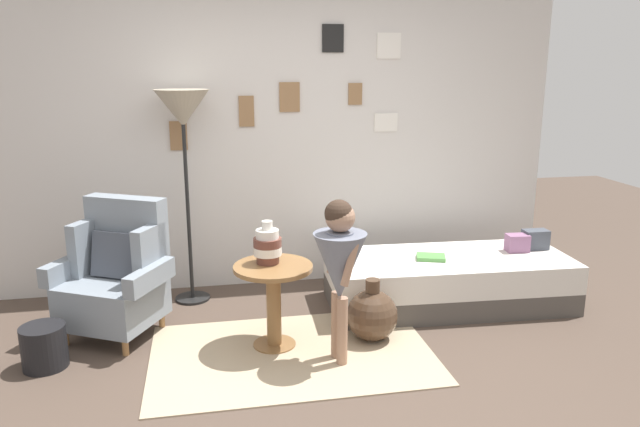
{
  "coord_description": "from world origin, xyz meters",
  "views": [
    {
      "loc": [
        -0.64,
        -3.14,
        1.9
      ],
      "look_at": [
        0.15,
        0.95,
        0.85
      ],
      "focal_mm": 33.82,
      "sensor_mm": 36.0,
      "label": 1
    }
  ],
  "objects": [
    {
      "name": "ground_plane",
      "position": [
        0.0,
        0.0,
        0.0
      ],
      "size": [
        12.0,
        12.0,
        0.0
      ],
      "primitive_type": "plane",
      "color": "#4C3D33"
    },
    {
      "name": "gallery_wall",
      "position": [
        0.0,
        1.95,
        1.3
      ],
      "size": [
        4.8,
        0.12,
        2.6
      ],
      "color": "silver",
      "rests_on": "ground"
    },
    {
      "name": "rug",
      "position": [
        -0.13,
        0.5,
        0.01
      ],
      "size": [
        1.86,
        1.2,
        0.01
      ],
      "primitive_type": "cube",
      "color": "tan",
      "rests_on": "ground"
    },
    {
      "name": "armchair",
      "position": [
        -1.29,
        1.08,
        0.44
      ],
      "size": [
        0.9,
        0.82,
        0.97
      ],
      "color": "#9E7042",
      "rests_on": "ground"
    },
    {
      "name": "daybed",
      "position": [
        1.23,
        1.13,
        0.2
      ],
      "size": [
        1.94,
        0.89,
        0.4
      ],
      "color": "#4C4742",
      "rests_on": "ground"
    },
    {
      "name": "pillow_head",
      "position": [
        2.01,
        1.19,
        0.48
      ],
      "size": [
        0.2,
        0.12,
        0.16
      ],
      "primitive_type": "cube",
      "rotation": [
        0.0,
        0.0,
        -0.01
      ],
      "color": "#474C56",
      "rests_on": "daybed"
    },
    {
      "name": "pillow_mid",
      "position": [
        1.83,
        1.16,
        0.47
      ],
      "size": [
        0.18,
        0.13,
        0.14
      ],
      "primitive_type": "cube",
      "rotation": [
        0.0,
        0.0,
        -0.09
      ],
      "color": "gray",
      "rests_on": "daybed"
    },
    {
      "name": "side_table",
      "position": [
        -0.23,
        0.65,
        0.41
      ],
      "size": [
        0.53,
        0.53,
        0.59
      ],
      "color": "olive",
      "rests_on": "ground"
    },
    {
      "name": "vase_striped",
      "position": [
        -0.26,
        0.71,
        0.71
      ],
      "size": [
        0.19,
        0.19,
        0.29
      ],
      "color": "brown",
      "rests_on": "side_table"
    },
    {
      "name": "floor_lamp",
      "position": [
        -0.79,
        1.62,
        1.49
      ],
      "size": [
        0.42,
        0.42,
        1.7
      ],
      "color": "black",
      "rests_on": "ground"
    },
    {
      "name": "person_child",
      "position": [
        0.16,
        0.35,
        0.69
      ],
      "size": [
        0.34,
        0.34,
        1.08
      ],
      "color": "#A37A60",
      "rests_on": "ground"
    },
    {
      "name": "book_on_daybed",
      "position": [
        1.07,
        1.1,
        0.42
      ],
      "size": [
        0.26,
        0.22,
        0.03
      ],
      "primitive_type": "cube",
      "rotation": [
        0.0,
        0.0,
        -0.33
      ],
      "color": "#559649",
      "rests_on": "daybed"
    },
    {
      "name": "demijohn_near",
      "position": [
        0.46,
        0.62,
        0.18
      ],
      "size": [
        0.36,
        0.36,
        0.45
      ],
      "color": "#473323",
      "rests_on": "ground"
    },
    {
      "name": "magazine_basket",
      "position": [
        -1.7,
        0.64,
        0.14
      ],
      "size": [
        0.28,
        0.28,
        0.28
      ],
      "primitive_type": "cylinder",
      "color": "black",
      "rests_on": "ground"
    }
  ]
}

